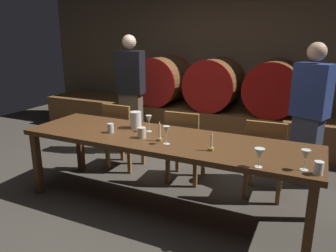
{
  "coord_description": "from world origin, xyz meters",
  "views": [
    {
      "loc": [
        1.56,
        -2.89,
        1.73
      ],
      "look_at": [
        0.25,
        -0.14,
        0.86
      ],
      "focal_mm": 34.66,
      "sensor_mm": 36.0,
      "label": 1
    }
  ],
  "objects_px": {
    "chair_center": "(184,143)",
    "cup_right": "(319,168)",
    "wine_barrel_right": "(274,88)",
    "cup_center": "(142,133)",
    "candle_right": "(211,146)",
    "wine_glass_far_left": "(149,120)",
    "wine_glass_far_right": "(306,155)",
    "wine_barrel_center": "(215,84)",
    "guest_left": "(131,94)",
    "guest_right": "(309,115)",
    "candle_left": "(160,135)",
    "chair_right": "(265,155)",
    "pitcher": "(136,120)",
    "wine_glass_center_right": "(259,154)",
    "chair_left": "(122,133)",
    "wine_glass_center_left": "(166,131)",
    "dining_table": "(164,143)",
    "wine_barrel_left": "(163,80)",
    "cup_left": "(111,128)"
  },
  "relations": [
    {
      "from": "chair_center",
      "to": "wine_glass_far_right",
      "type": "xyz_separation_m",
      "value": [
        1.33,
        -0.88,
        0.37
      ]
    },
    {
      "from": "wine_barrel_right",
      "to": "cup_left",
      "type": "bearing_deg",
      "value": -117.7
    },
    {
      "from": "wine_barrel_center",
      "to": "chair_center",
      "type": "xyz_separation_m",
      "value": [
        0.18,
        -1.7,
        -0.46
      ]
    },
    {
      "from": "candle_left",
      "to": "pitcher",
      "type": "bearing_deg",
      "value": 147.08
    },
    {
      "from": "candle_right",
      "to": "chair_left",
      "type": "bearing_deg",
      "value": 151.31
    },
    {
      "from": "wine_barrel_left",
      "to": "guest_right",
      "type": "distance_m",
      "value": 2.67
    },
    {
      "from": "chair_right",
      "to": "wine_glass_far_left",
      "type": "bearing_deg",
      "value": 21.98
    },
    {
      "from": "wine_barrel_left",
      "to": "chair_center",
      "type": "relative_size",
      "value": 0.93
    },
    {
      "from": "wine_glass_center_right",
      "to": "wine_glass_far_left",
      "type": "bearing_deg",
      "value": 158.99
    },
    {
      "from": "chair_left",
      "to": "wine_glass_far_right",
      "type": "height_order",
      "value": "wine_glass_far_right"
    },
    {
      "from": "guest_right",
      "to": "candle_left",
      "type": "bearing_deg",
      "value": 67.72
    },
    {
      "from": "cup_center",
      "to": "wine_glass_center_right",
      "type": "bearing_deg",
      "value": -11.92
    },
    {
      "from": "chair_left",
      "to": "cup_right",
      "type": "xyz_separation_m",
      "value": [
        2.31,
        -0.94,
        0.31
      ]
    },
    {
      "from": "cup_right",
      "to": "wine_barrel_center",
      "type": "bearing_deg",
      "value": 121.55
    },
    {
      "from": "chair_center",
      "to": "cup_right",
      "type": "bearing_deg",
      "value": 143.36
    },
    {
      "from": "candle_left",
      "to": "chair_center",
      "type": "bearing_deg",
      "value": 93.75
    },
    {
      "from": "guest_left",
      "to": "wine_glass_far_right",
      "type": "distance_m",
      "value": 2.88
    },
    {
      "from": "wine_barrel_center",
      "to": "candle_left",
      "type": "xyz_separation_m",
      "value": [
        0.23,
        -2.43,
        -0.15
      ]
    },
    {
      "from": "candle_left",
      "to": "wine_glass_far_left",
      "type": "bearing_deg",
      "value": 136.83
    },
    {
      "from": "chair_center",
      "to": "cup_right",
      "type": "relative_size",
      "value": 8.78
    },
    {
      "from": "cup_right",
      "to": "candle_left",
      "type": "bearing_deg",
      "value": 172.1
    },
    {
      "from": "chair_left",
      "to": "cup_center",
      "type": "xyz_separation_m",
      "value": [
        0.74,
        -0.75,
        0.31
      ]
    },
    {
      "from": "wine_barrel_center",
      "to": "guest_left",
      "type": "bearing_deg",
      "value": -131.49
    },
    {
      "from": "chair_right",
      "to": "wine_glass_far_right",
      "type": "bearing_deg",
      "value": 112.02
    },
    {
      "from": "cup_right",
      "to": "wine_glass_center_left",
      "type": "bearing_deg",
      "value": 174.03
    },
    {
      "from": "candle_right",
      "to": "wine_barrel_right",
      "type": "bearing_deg",
      "value": 86.1
    },
    {
      "from": "wine_glass_far_left",
      "to": "cup_center",
      "type": "height_order",
      "value": "wine_glass_far_left"
    },
    {
      "from": "cup_center",
      "to": "candle_right",
      "type": "bearing_deg",
      "value": -3.96
    },
    {
      "from": "chair_left",
      "to": "wine_glass_far_right",
      "type": "relative_size",
      "value": 5.47
    },
    {
      "from": "chair_left",
      "to": "wine_glass_far_right",
      "type": "xyz_separation_m",
      "value": [
        2.22,
        -0.9,
        0.37
      ]
    },
    {
      "from": "wine_barrel_center",
      "to": "wine_glass_far_left",
      "type": "height_order",
      "value": "wine_barrel_center"
    },
    {
      "from": "wine_glass_center_left",
      "to": "cup_left",
      "type": "bearing_deg",
      "value": 173.59
    },
    {
      "from": "wine_barrel_right",
      "to": "cup_center",
      "type": "relative_size",
      "value": 7.7
    },
    {
      "from": "pitcher",
      "to": "cup_center",
      "type": "height_order",
      "value": "pitcher"
    },
    {
      "from": "wine_barrel_left",
      "to": "chair_center",
      "type": "height_order",
      "value": "wine_barrel_left"
    },
    {
      "from": "wine_glass_center_left",
      "to": "wine_glass_far_right",
      "type": "distance_m",
      "value": 1.19
    },
    {
      "from": "wine_barrel_left",
      "to": "candle_right",
      "type": "height_order",
      "value": "wine_barrel_left"
    },
    {
      "from": "wine_barrel_right",
      "to": "candle_left",
      "type": "distance_m",
      "value": 2.53
    },
    {
      "from": "wine_barrel_right",
      "to": "cup_center",
      "type": "xyz_separation_m",
      "value": [
        -0.89,
        -2.43,
        -0.15
      ]
    },
    {
      "from": "wine_barrel_left",
      "to": "wine_barrel_right",
      "type": "bearing_deg",
      "value": 0.0
    },
    {
      "from": "wine_glass_far_left",
      "to": "wine_glass_far_right",
      "type": "distance_m",
      "value": 1.56
    },
    {
      "from": "guest_left",
      "to": "wine_glass_center_right",
      "type": "bearing_deg",
      "value": 133.6
    },
    {
      "from": "candle_right",
      "to": "wine_barrel_center",
      "type": "bearing_deg",
      "value": 107.0
    },
    {
      "from": "chair_right",
      "to": "guest_left",
      "type": "bearing_deg",
      "value": -20.14
    },
    {
      "from": "guest_right",
      "to": "wine_barrel_center",
      "type": "bearing_deg",
      "value": -16.1
    },
    {
      "from": "chair_center",
      "to": "candle_left",
      "type": "xyz_separation_m",
      "value": [
        0.05,
        -0.73,
        0.31
      ]
    },
    {
      "from": "guest_right",
      "to": "wine_glass_center_left",
      "type": "bearing_deg",
      "value": 71.35
    },
    {
      "from": "candle_right",
      "to": "wine_glass_far_left",
      "type": "distance_m",
      "value": 0.81
    },
    {
      "from": "pitcher",
      "to": "wine_glass_far_right",
      "type": "relative_size",
      "value": 1.11
    },
    {
      "from": "wine_barrel_right",
      "to": "dining_table",
      "type": "xyz_separation_m",
      "value": [
        -0.7,
        -2.32,
        -0.26
      ]
    }
  ]
}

